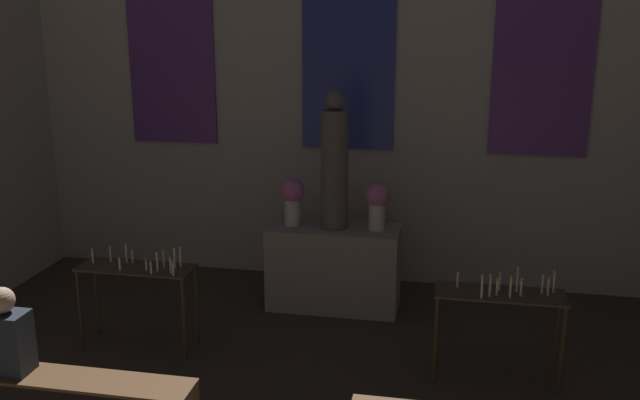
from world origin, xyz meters
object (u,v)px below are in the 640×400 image
object	(u,v)px
altar	(334,267)
pew_back_left	(47,387)
flower_vase_right	(377,202)
person_seated	(6,335)
statue	(334,165)
candle_rack_right	(500,306)
candle_rack_left	(138,279)
flower_vase_left	(292,197)

from	to	relation	value
altar	pew_back_left	xyz separation A→B (m)	(-1.80, -2.77, -0.12)
flower_vase_right	person_seated	xyz separation A→B (m)	(-2.57, -2.77, -0.47)
statue	candle_rack_right	size ratio (longest dim) A/B	1.32
altar	candle_rack_right	size ratio (longest dim) A/B	1.27
altar	candle_rack_left	size ratio (longest dim) A/B	1.27
candle_rack_left	altar	bearing A→B (deg)	37.86
altar	flower_vase_right	size ratio (longest dim) A/B	2.74
flower_vase_left	person_seated	distance (m)	3.26
statue	flower_vase_right	xyz separation A→B (m)	(0.46, 0.00, -0.38)
flower_vase_left	flower_vase_right	size ratio (longest dim) A/B	1.00
person_seated	candle_rack_left	bearing A→B (deg)	73.94
statue	candle_rack_right	distance (m)	2.34
altar	candle_rack_left	world-z (taller)	candle_rack_left
flower_vase_left	pew_back_left	distance (m)	3.20
candle_rack_right	pew_back_left	distance (m)	3.81
statue	pew_back_left	bearing A→B (deg)	-123.03
candle_rack_left	person_seated	bearing A→B (deg)	-106.06
flower_vase_right	candle_rack_right	distance (m)	1.88
flower_vase_right	statue	bearing A→B (deg)	180.00
altar	candle_rack_right	bearing A→B (deg)	-37.60
altar	pew_back_left	bearing A→B (deg)	-123.03
flower_vase_right	candle_rack_right	bearing A→B (deg)	-46.61
person_seated	candle_rack_right	bearing A→B (deg)	20.89
flower_vase_left	person_seated	size ratio (longest dim) A/B	0.74
candle_rack_left	statue	bearing A→B (deg)	37.86
candle_rack_left	person_seated	distance (m)	1.51
altar	person_seated	distance (m)	3.49
altar	flower_vase_right	bearing A→B (deg)	0.00
candle_rack_left	candle_rack_right	xyz separation A→B (m)	(3.40, 0.00, 0.00)
candle_rack_right	pew_back_left	xyz separation A→B (m)	(-3.51, -1.46, -0.36)
flower_vase_left	flower_vase_right	bearing A→B (deg)	0.00
flower_vase_left	statue	bearing A→B (deg)	0.00
statue	flower_vase_left	bearing A→B (deg)	180.00
statue	flower_vase_right	size ratio (longest dim) A/B	2.83
statue	candle_rack_left	bearing A→B (deg)	-142.14
altar	pew_back_left	world-z (taller)	altar
statue	flower_vase_left	xyz separation A→B (m)	(-0.46, 0.00, -0.38)
flower_vase_left	flower_vase_right	world-z (taller)	same
flower_vase_left	pew_back_left	size ratio (longest dim) A/B	0.22
flower_vase_left	candle_rack_left	distance (m)	1.88
candle_rack_right	person_seated	size ratio (longest dim) A/B	1.59
candle_rack_left	candle_rack_right	bearing A→B (deg)	0.02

